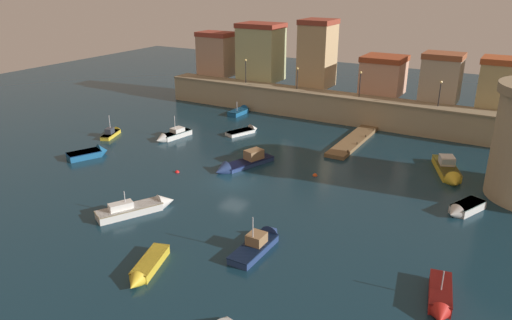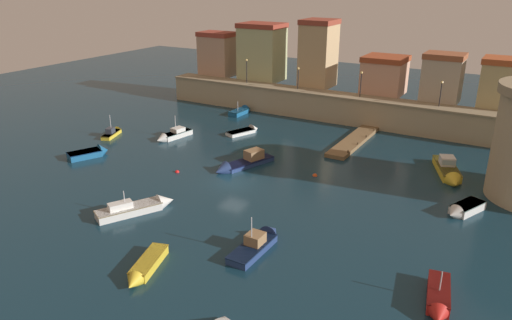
{
  "view_description": "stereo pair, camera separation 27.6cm",
  "coord_description": "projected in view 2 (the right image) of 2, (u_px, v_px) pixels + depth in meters",
  "views": [
    {
      "loc": [
        23.66,
        -36.54,
        19.07
      ],
      "look_at": [
        0.0,
        4.42,
        0.9
      ],
      "focal_mm": 33.96,
      "sensor_mm": 36.0,
      "label": 1
    },
    {
      "loc": [
        23.89,
        -36.4,
        19.07
      ],
      "look_at": [
        0.0,
        4.42,
        0.9
      ],
      "focal_mm": 33.96,
      "sensor_mm": 36.0,
      "label": 2
    }
  ],
  "objects": [
    {
      "name": "ground_plane",
      "position": [
        233.0,
        183.0,
        47.43
      ],
      "size": [
        142.77,
        142.77,
        0.0
      ],
      "primitive_type": "plane",
      "color": "#112D3D"
    },
    {
      "name": "quay_wall",
      "position": [
        332.0,
        107.0,
        67.2
      ],
      "size": [
        52.64,
        3.48,
        3.8
      ],
      "color": "tan",
      "rests_on": "ground"
    },
    {
      "name": "old_town_backdrop",
      "position": [
        340.0,
        63.0,
        68.73
      ],
      "size": [
        49.98,
        5.42,
        9.61
      ],
      "color": "tan",
      "rests_on": "ground"
    },
    {
      "name": "pier_dock",
      "position": [
        354.0,
        141.0,
        58.51
      ],
      "size": [
        2.3,
        12.75,
        0.7
      ],
      "color": "brown",
      "rests_on": "ground"
    },
    {
      "name": "quay_lamp_0",
      "position": [
        247.0,
        67.0,
        72.23
      ],
      "size": [
        0.32,
        0.32,
        3.54
      ],
      "color": "black",
      "rests_on": "quay_wall"
    },
    {
      "name": "quay_lamp_1",
      "position": [
        298.0,
        74.0,
        68.3
      ],
      "size": [
        0.32,
        0.32,
        3.07
      ],
      "color": "black",
      "rests_on": "quay_wall"
    },
    {
      "name": "quay_lamp_2",
      "position": [
        361.0,
        80.0,
        63.9
      ],
      "size": [
        0.32,
        0.32,
        3.38
      ],
      "color": "black",
      "rests_on": "quay_wall"
    },
    {
      "name": "quay_lamp_3",
      "position": [
        441.0,
        89.0,
        59.15
      ],
      "size": [
        0.32,
        0.32,
        3.17
      ],
      "color": "black",
      "rests_on": "quay_wall"
    },
    {
      "name": "moored_boat_0",
      "position": [
        438.0,
        299.0,
        29.71
      ],
      "size": [
        2.13,
        5.06,
        2.36
      ],
      "rotation": [
        0.0,
        0.0,
        -1.39
      ],
      "color": "red",
      "rests_on": "ground"
    },
    {
      "name": "moored_boat_1",
      "position": [
        246.0,
        131.0,
        62.29
      ],
      "size": [
        3.08,
        4.89,
        1.42
      ],
      "rotation": [
        0.0,
        0.0,
        1.2
      ],
      "color": "white",
      "rests_on": "ground"
    },
    {
      "name": "moored_boat_2",
      "position": [
        145.0,
        268.0,
        32.99
      ],
      "size": [
        2.68,
        5.22,
        1.17
      ],
      "rotation": [
        0.0,
        0.0,
        -1.27
      ],
      "color": "gold",
      "rests_on": "ground"
    },
    {
      "name": "moored_boat_4",
      "position": [
        260.0,
        241.0,
        36.19
      ],
      "size": [
        1.7,
        5.99,
        3.45
      ],
      "rotation": [
        0.0,
        0.0,
        1.57
      ],
      "color": "navy",
      "rests_on": "ground"
    },
    {
      "name": "moored_boat_5",
      "position": [
        449.0,
        171.0,
        48.84
      ],
      "size": [
        4.27,
        7.42,
        2.1
      ],
      "rotation": [
        0.0,
        0.0,
        -1.2
      ],
      "color": "gold",
      "rests_on": "ground"
    },
    {
      "name": "moored_boat_6",
      "position": [
        241.0,
        163.0,
        51.13
      ],
      "size": [
        4.1,
        7.49,
        2.12
      ],
      "rotation": [
        0.0,
        0.0,
        -1.91
      ],
      "color": "navy",
      "rests_on": "ground"
    },
    {
      "name": "moored_boat_7",
      "position": [
        113.0,
        132.0,
        61.34
      ],
      "size": [
        2.6,
        4.58,
        3.05
      ],
      "rotation": [
        0.0,
        0.0,
        1.93
      ],
      "color": "gold",
      "rests_on": "ground"
    },
    {
      "name": "moored_boat_8",
      "position": [
        139.0,
        207.0,
        41.5
      ],
      "size": [
        4.59,
        6.75,
        2.63
      ],
      "rotation": [
        0.0,
        0.0,
        1.08
      ],
      "color": "silver",
      "rests_on": "ground"
    },
    {
      "name": "moored_boat_9",
      "position": [
        463.0,
        209.0,
        41.13
      ],
      "size": [
        3.06,
        4.46,
        1.43
      ],
      "rotation": [
        0.0,
        0.0,
        -1.99
      ],
      "color": "silver",
      "rests_on": "ground"
    },
    {
      "name": "moored_boat_10",
      "position": [
        242.0,
        111.0,
        71.03
      ],
      "size": [
        1.66,
        4.42,
        2.36
      ],
      "rotation": [
        0.0,
        0.0,
        1.54
      ],
      "color": "#195689",
      "rests_on": "ground"
    },
    {
      "name": "moored_boat_11",
      "position": [
        92.0,
        153.0,
        54.21
      ],
      "size": [
        3.42,
        4.74,
        1.69
      ],
      "rotation": [
        0.0,
        0.0,
        1.15
      ],
      "color": "#195689",
      "rests_on": "ground"
    },
    {
      "name": "moored_boat_12",
      "position": [
        172.0,
        135.0,
        60.03
      ],
      "size": [
        2.24,
        5.44,
        3.13
      ],
      "rotation": [
        0.0,
        0.0,
        -1.73
      ],
      "color": "silver",
      "rests_on": "ground"
    },
    {
      "name": "mooring_buoy_0",
      "position": [
        177.0,
        172.0,
        49.9
      ],
      "size": [
        0.45,
        0.45,
        0.45
      ],
      "primitive_type": "sphere",
      "color": "red",
      "rests_on": "ground"
    },
    {
      "name": "mooring_buoy_1",
      "position": [
        315.0,
        176.0,
        49.01
      ],
      "size": [
        0.48,
        0.48,
        0.48
      ],
      "primitive_type": "sphere",
      "color": "#EA4C19",
      "rests_on": "ground"
    }
  ]
}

